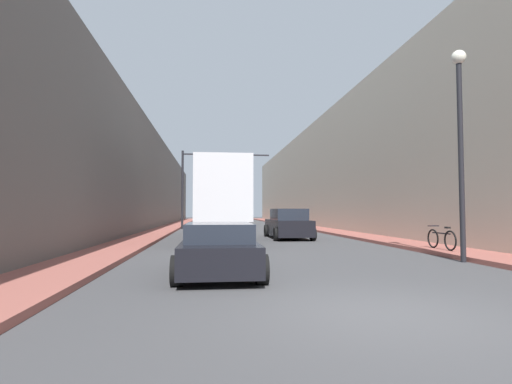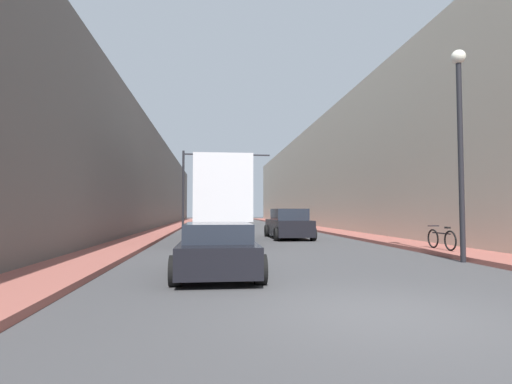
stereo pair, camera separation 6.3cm
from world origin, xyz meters
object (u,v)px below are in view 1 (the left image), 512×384
sedan_car (219,249)px  traffic_signal_gantry (204,174)px  semi_truck (220,199)px  street_lamp (460,124)px  suv_car (288,224)px  parked_bicycle (441,239)px

sedan_car → traffic_signal_gantry: traffic_signal_gantry is taller
semi_truck → traffic_signal_gantry: size_ratio=1.60×
street_lamp → suv_car: bearing=106.8°
suv_car → parked_bicycle: size_ratio=2.73×
semi_truck → street_lamp: size_ratio=1.88×
semi_truck → suv_car: semi_truck is taller
semi_truck → street_lamp: (7.14, -11.09, 1.99)m
suv_car → semi_truck: bearing=177.1°
suv_car → traffic_signal_gantry: traffic_signal_gantry is taller
sedan_car → parked_bicycle: size_ratio=2.35×
traffic_signal_gantry → street_lamp: 25.29m
suv_car → street_lamp: 11.88m
suv_car → street_lamp: (3.29, -10.89, 3.43)m
parked_bicycle → traffic_signal_gantry: bearing=112.8°
semi_truck → sedan_car: bearing=-91.4°
suv_car → traffic_signal_gantry: size_ratio=0.64×
semi_truck → parked_bicycle: semi_truck is taller
semi_truck → street_lamp: bearing=-57.2°
sedan_car → parked_bicycle: (8.21, 3.87, -0.08)m
traffic_signal_gantry → suv_car: bearing=-69.0°
suv_car → parked_bicycle: bearing=-64.5°
suv_car → parked_bicycle: (4.05, -8.48, -0.27)m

